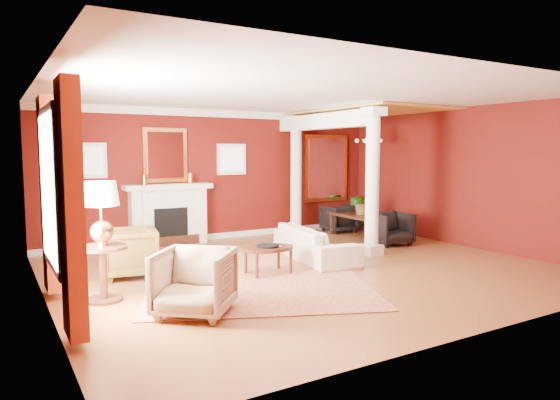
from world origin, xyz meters
TOP-DOWN VIEW (x-y plane):
  - ground at (0.00, 0.00)m, footprint 8.00×8.00m
  - room_shell at (0.00, 0.00)m, footprint 8.04×7.04m
  - fireplace at (-1.30, 3.32)m, footprint 1.85×0.42m
  - overmantel_mirror at (-1.30, 3.45)m, footprint 0.95×0.07m
  - flank_window_left at (-2.85, 3.46)m, footprint 0.70×0.07m
  - flank_window_right at (0.25, 3.46)m, footprint 0.70×0.07m
  - left_window at (-3.89, -0.60)m, footprint 0.21×2.55m
  - column_front at (1.70, 0.30)m, footprint 0.36×0.36m
  - column_back at (1.70, 3.00)m, footprint 0.36×0.36m
  - header_beam at (1.70, 1.90)m, footprint 0.30×3.20m
  - amber_ceiling at (2.85, 1.75)m, footprint 2.30×3.40m
  - dining_mirror at (2.90, 3.45)m, footprint 1.30×0.07m
  - chandelier at (2.90, 1.80)m, footprint 0.60×0.62m
  - crown_trim at (0.00, 3.46)m, footprint 8.00×0.08m
  - base_trim at (0.00, 3.46)m, footprint 8.00×0.08m
  - rug at (-0.92, 0.08)m, footprint 4.62×5.18m
  - sofa at (0.54, 0.51)m, footprint 0.90×2.15m
  - armchair_leopard at (-2.71, 0.97)m, footprint 0.91×0.95m
  - armchair_stripe at (-2.49, -1.32)m, footprint 1.18×1.17m
  - coffee_table at (-0.74, -0.02)m, footprint 0.88×0.88m
  - coffee_book at (-0.71, -0.02)m, footprint 0.17×0.04m
  - side_table at (-3.33, -0.18)m, footprint 0.64×0.64m
  - dining_table at (2.83, 1.93)m, footprint 0.59×1.55m
  - dining_chair_near at (2.76, 0.90)m, footprint 0.83×0.79m
  - dining_chair_far at (2.85, 2.82)m, footprint 0.76×0.72m
  - green_urn at (3.50, 2.96)m, footprint 0.35×0.35m
  - potted_plant at (2.76, 1.86)m, footprint 0.69×0.71m

SIDE VIEW (x-z plane):
  - ground at x=0.00m, z-range 0.00..0.00m
  - rug at x=-0.92m, z-range 0.00..0.02m
  - base_trim at x=0.00m, z-range 0.00..0.12m
  - green_urn at x=3.50m, z-range -0.09..0.74m
  - dining_chair_far at x=2.85m, z-range 0.00..0.74m
  - dining_chair_near at x=2.76m, z-range 0.00..0.76m
  - coffee_table at x=-0.74m, z-range 0.18..0.63m
  - sofa at x=0.54m, z-range 0.00..0.81m
  - armchair_leopard at x=-2.71m, z-range 0.00..0.85m
  - dining_table at x=2.83m, z-range 0.00..0.85m
  - armchair_stripe at x=-2.49m, z-range 0.00..0.89m
  - coffee_book at x=-0.71m, z-range 0.45..0.67m
  - fireplace at x=-1.30m, z-range 0.00..1.29m
  - potted_plant at x=2.76m, z-range 0.85..1.29m
  - side_table at x=-3.33m, z-range 0.29..1.88m
  - left_window at x=-3.89m, z-range 0.12..2.72m
  - column_front at x=1.70m, z-range 0.03..2.83m
  - column_back at x=1.70m, z-range 0.03..2.83m
  - dining_mirror at x=2.90m, z-range 0.70..2.40m
  - flank_window_left at x=-2.85m, z-range 1.45..2.15m
  - flank_window_right at x=0.25m, z-range 1.45..2.15m
  - overmantel_mirror at x=-1.30m, z-range 1.33..2.47m
  - room_shell at x=0.00m, z-range 0.56..3.48m
  - chandelier at x=2.90m, z-range 1.87..2.62m
  - header_beam at x=1.70m, z-range 2.46..2.78m
  - crown_trim at x=0.00m, z-range 2.74..2.90m
  - amber_ceiling at x=2.85m, z-range 2.85..2.89m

